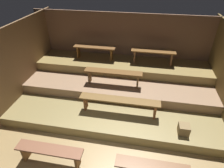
{
  "coord_description": "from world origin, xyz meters",
  "views": [
    {
      "loc": [
        0.69,
        -1.81,
        3.71
      ],
      "look_at": [
        -0.16,
        2.82,
        0.62
      ],
      "focal_mm": 30.29,
      "sensor_mm": 36.0,
      "label": 1
    }
  ],
  "objects_px": {
    "bench_middle_center": "(113,74)",
    "wooden_crate_lower": "(184,129)",
    "bench_lower_center": "(119,102)",
    "bench_upper_left": "(95,49)",
    "bench_floor_left": "(50,152)",
    "bench_upper_right": "(153,54)"
  },
  "relations": [
    {
      "from": "bench_floor_left",
      "to": "bench_middle_center",
      "type": "distance_m",
      "value": 2.7
    },
    {
      "from": "bench_middle_center",
      "to": "bench_upper_right",
      "type": "relative_size",
      "value": 1.2
    },
    {
      "from": "bench_lower_center",
      "to": "wooden_crate_lower",
      "type": "distance_m",
      "value": 1.67
    },
    {
      "from": "bench_floor_left",
      "to": "bench_upper_right",
      "type": "bearing_deg",
      "value": 60.12
    },
    {
      "from": "bench_floor_left",
      "to": "bench_upper_left",
      "type": "height_order",
      "value": "bench_upper_left"
    },
    {
      "from": "bench_upper_right",
      "to": "wooden_crate_lower",
      "type": "xyz_separation_m",
      "value": [
        0.8,
        -2.43,
        -0.77
      ]
    },
    {
      "from": "bench_floor_left",
      "to": "wooden_crate_lower",
      "type": "height_order",
      "value": "wooden_crate_lower"
    },
    {
      "from": "bench_middle_center",
      "to": "wooden_crate_lower",
      "type": "height_order",
      "value": "bench_middle_center"
    },
    {
      "from": "bench_upper_right",
      "to": "wooden_crate_lower",
      "type": "distance_m",
      "value": 2.67
    },
    {
      "from": "bench_lower_center",
      "to": "bench_upper_left",
      "type": "bearing_deg",
      "value": 120.38
    },
    {
      "from": "bench_middle_center",
      "to": "bench_upper_left",
      "type": "distance_m",
      "value": 1.37
    },
    {
      "from": "bench_floor_left",
      "to": "wooden_crate_lower",
      "type": "distance_m",
      "value": 3.04
    },
    {
      "from": "bench_middle_center",
      "to": "wooden_crate_lower",
      "type": "xyz_separation_m",
      "value": [
        1.92,
        -1.37,
        -0.5
      ]
    },
    {
      "from": "bench_floor_left",
      "to": "bench_lower_center",
      "type": "distance_m",
      "value": 2.01
    },
    {
      "from": "wooden_crate_lower",
      "to": "bench_lower_center",
      "type": "bearing_deg",
      "value": 164.28
    },
    {
      "from": "bench_floor_left",
      "to": "bench_middle_center",
      "type": "xyz_separation_m",
      "value": [
        0.91,
        2.48,
        0.56
      ]
    },
    {
      "from": "bench_middle_center",
      "to": "bench_upper_left",
      "type": "bearing_deg",
      "value": 128.15
    },
    {
      "from": "bench_middle_center",
      "to": "bench_upper_left",
      "type": "xyz_separation_m",
      "value": [
        -0.83,
        1.06,
        0.27
      ]
    },
    {
      "from": "bench_floor_left",
      "to": "bench_middle_center",
      "type": "relative_size",
      "value": 0.84
    },
    {
      "from": "bench_lower_center",
      "to": "wooden_crate_lower",
      "type": "relative_size",
      "value": 8.41
    },
    {
      "from": "bench_upper_left",
      "to": "bench_lower_center",
      "type": "bearing_deg",
      "value": -59.62
    },
    {
      "from": "bench_floor_left",
      "to": "bench_upper_left",
      "type": "xyz_separation_m",
      "value": [
        0.08,
        3.54,
        0.83
      ]
    }
  ]
}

